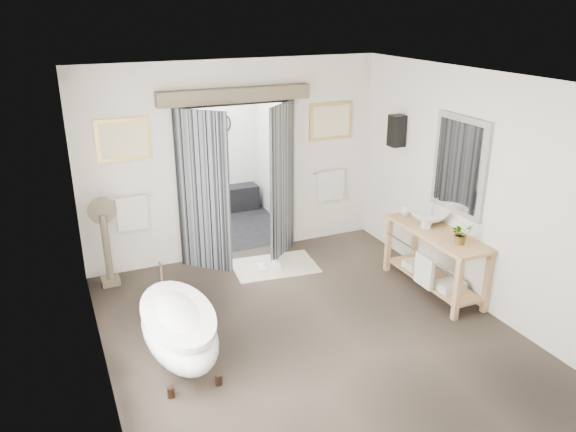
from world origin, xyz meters
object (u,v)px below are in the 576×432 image
(rug, at_px, (275,266))
(basin, at_px, (429,217))
(clawfoot_tub, at_px, (179,328))
(vanity, at_px, (434,256))

(rug, height_order, basin, basin)
(clawfoot_tub, bearing_deg, vanity, 2.95)
(clawfoot_tub, height_order, basin, basin)
(vanity, distance_m, rug, 2.29)
(basin, bearing_deg, vanity, -108.71)
(basin, bearing_deg, clawfoot_tub, -174.67)
(rug, distance_m, basin, 2.32)
(vanity, bearing_deg, rug, 137.17)
(vanity, xyz_separation_m, basin, (0.08, 0.27, 0.43))
(clawfoot_tub, relative_size, vanity, 1.03)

